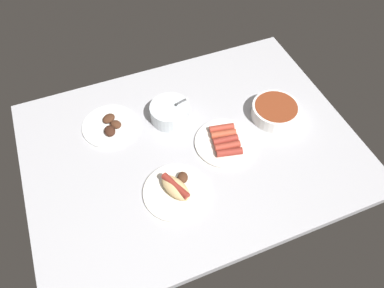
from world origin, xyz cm
name	(u,v)px	position (x,y,z in cm)	size (l,w,h in cm)	color
ground_plane	(191,147)	(0.00, 0.00, -1.50)	(120.00, 90.00, 3.00)	#B2B2B7
bowl_chili	(275,111)	(35.48, 1.18, 3.02)	(18.23, 18.23, 5.54)	white
plate_grilled_meat	(110,126)	(-25.51, 19.40, 0.97)	(21.02, 21.02, 3.95)	white
plate_hotdog_assembled	(176,189)	(-12.02, -16.56, 1.81)	(22.19, 22.19, 5.61)	white
bowl_coleslaw	(170,112)	(-2.60, 15.38, 3.54)	(15.35, 15.35, 15.76)	silver
plate_sausages	(225,142)	(11.91, -4.06, 1.18)	(22.56, 22.56, 3.59)	white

